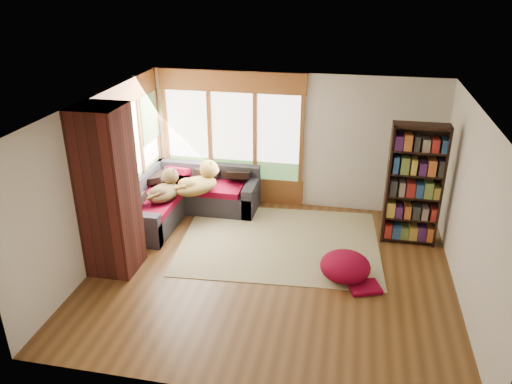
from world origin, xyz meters
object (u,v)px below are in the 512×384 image
at_px(sectional_sofa, 185,198).
at_px(area_rug, 280,242).
at_px(dog_tan, 199,179).
at_px(bookshelf, 414,185).
at_px(brick_chimney, 108,192).
at_px(dog_brindle, 165,187).
at_px(pouf, 345,266).

distance_m(sectional_sofa, area_rug, 2.12).
height_order(area_rug, dog_tan, dog_tan).
height_order(sectional_sofa, bookshelf, bookshelf).
distance_m(brick_chimney, dog_brindle, 1.65).
bearing_deg(pouf, bookshelf, 53.32).
relative_size(brick_chimney, dog_tan, 2.57).
bearing_deg(sectional_sofa, dog_tan, -27.11).
xyz_separation_m(brick_chimney, sectional_sofa, (0.45, 2.05, -1.00)).
distance_m(pouf, dog_tan, 3.17).
height_order(brick_chimney, area_rug, brick_chimney).
distance_m(area_rug, dog_brindle, 2.27).
relative_size(area_rug, dog_brindle, 3.96).
distance_m(brick_chimney, sectional_sofa, 2.32).
relative_size(sectional_sofa, pouf, 2.88).
bearing_deg(dog_brindle, pouf, -99.58).
bearing_deg(pouf, brick_chimney, -173.71).
relative_size(brick_chimney, area_rug, 0.78).
bearing_deg(area_rug, brick_chimney, -152.05).
relative_size(dog_tan, dog_brindle, 1.19).
xyz_separation_m(sectional_sofa, area_rug, (1.95, -0.78, -0.30)).
bearing_deg(bookshelf, brick_chimney, -158.96).
bearing_deg(area_rug, bookshelf, 12.51).
distance_m(sectional_sofa, dog_brindle, 0.71).
bearing_deg(sectional_sofa, brick_chimney, -104.50).
distance_m(sectional_sofa, pouf, 3.50).
bearing_deg(dog_tan, sectional_sofa, 101.02).
distance_m(dog_tan, dog_brindle, 0.64).
bearing_deg(brick_chimney, sectional_sofa, 77.71).
height_order(brick_chimney, dog_tan, brick_chimney).
distance_m(area_rug, dog_tan, 1.88).
relative_size(area_rug, bookshelf, 1.60).
relative_size(bookshelf, dog_brindle, 2.47).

